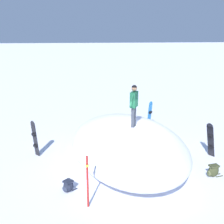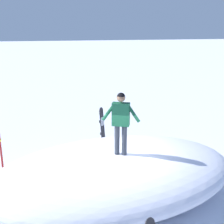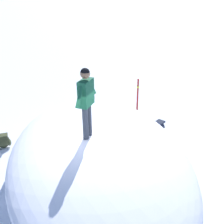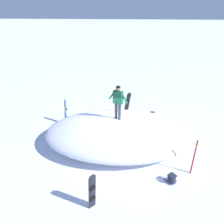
{
  "view_description": "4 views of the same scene",
  "coord_description": "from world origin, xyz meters",
  "px_view_note": "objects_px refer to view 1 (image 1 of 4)",
  "views": [
    {
      "loc": [
        10.4,
        -1.99,
        5.11
      ],
      "look_at": [
        -0.52,
        -0.69,
        1.89
      ],
      "focal_mm": 44.31,
      "sensor_mm": 36.0,
      "label": 1
    },
    {
      "loc": [
        2.21,
        7.06,
        4.65
      ],
      "look_at": [
        -0.01,
        -0.28,
        2.45
      ],
      "focal_mm": 46.24,
      "sensor_mm": 36.0,
      "label": 2
    },
    {
      "loc": [
        -6.05,
        0.38,
        4.79
      ],
      "look_at": [
        -0.52,
        -0.4,
        2.16
      ],
      "focal_mm": 44.53,
      "sensor_mm": 36.0,
      "label": 3
    },
    {
      "loc": [
        0.44,
        -8.67,
        6.27
      ],
      "look_at": [
        -0.41,
        0.19,
        1.69
      ],
      "focal_mm": 32.8,
      "sensor_mm": 36.0,
      "label": 4
    }
  ],
  "objects_px": {
    "snowboarder_standing": "(134,102)",
    "snowboard_primary_upright": "(210,139)",
    "snowboard_tertiary_upright": "(35,138)",
    "backpack_far": "(213,171)",
    "snowboard_secondary_upright": "(150,115)",
    "backpack_near": "(68,186)",
    "trail_marker_pole": "(88,181)"
  },
  "relations": [
    {
      "from": "snowboard_primary_upright",
      "to": "backpack_far",
      "type": "distance_m",
      "value": 1.78
    },
    {
      "from": "snowboard_primary_upright",
      "to": "backpack_far",
      "type": "xyz_separation_m",
      "value": [
        1.59,
        -0.6,
        -0.55
      ]
    },
    {
      "from": "snowboard_primary_upright",
      "to": "snowboard_secondary_upright",
      "type": "height_order",
      "value": "snowboard_secondary_upright"
    },
    {
      "from": "snowboard_secondary_upright",
      "to": "backpack_far",
      "type": "xyz_separation_m",
      "value": [
        5.17,
        1.07,
        -0.58
      ]
    },
    {
      "from": "trail_marker_pole",
      "to": "backpack_far",
      "type": "bearing_deg",
      "value": 105.23
    },
    {
      "from": "snowboard_tertiary_upright",
      "to": "backpack_near",
      "type": "height_order",
      "value": "snowboard_tertiary_upright"
    },
    {
      "from": "snowboard_primary_upright",
      "to": "snowboard_secondary_upright",
      "type": "xyz_separation_m",
      "value": [
        -3.59,
        -1.67,
        0.02
      ]
    },
    {
      "from": "snowboard_tertiary_upright",
      "to": "trail_marker_pole",
      "type": "distance_m",
      "value": 4.33
    },
    {
      "from": "snowboard_tertiary_upright",
      "to": "trail_marker_pole",
      "type": "xyz_separation_m",
      "value": [
        3.8,
        2.08,
        0.06
      ]
    },
    {
      "from": "snowboard_primary_upright",
      "to": "backpack_far",
      "type": "relative_size",
      "value": 2.43
    },
    {
      "from": "snowboarder_standing",
      "to": "trail_marker_pole",
      "type": "height_order",
      "value": "snowboarder_standing"
    },
    {
      "from": "trail_marker_pole",
      "to": "snowboard_secondary_upright",
      "type": "bearing_deg",
      "value": 151.33
    },
    {
      "from": "snowboarder_standing",
      "to": "snowboard_primary_upright",
      "type": "bearing_deg",
      "value": 82.53
    },
    {
      "from": "snowboard_tertiary_upright",
      "to": "backpack_near",
      "type": "bearing_deg",
      "value": 26.5
    },
    {
      "from": "snowboard_primary_upright",
      "to": "snowboard_tertiary_upright",
      "type": "xyz_separation_m",
      "value": [
        -0.97,
        -7.26,
        0.02
      ]
    },
    {
      "from": "snowboard_tertiary_upright",
      "to": "snowboarder_standing",
      "type": "bearing_deg",
      "value": 82.27
    },
    {
      "from": "snowboard_tertiary_upright",
      "to": "backpack_far",
      "type": "xyz_separation_m",
      "value": [
        2.56,
        6.66,
        -0.58
      ]
    },
    {
      "from": "snowboard_tertiary_upright",
      "to": "backpack_near",
      "type": "xyz_separation_m",
      "value": [
        2.91,
        1.45,
        -0.61
      ]
    },
    {
      "from": "snowboard_tertiary_upright",
      "to": "backpack_far",
      "type": "relative_size",
      "value": 2.5
    },
    {
      "from": "snowboard_primary_upright",
      "to": "snowboard_secondary_upright",
      "type": "relative_size",
      "value": 0.97
    },
    {
      "from": "snowboard_secondary_upright",
      "to": "snowboard_tertiary_upright",
      "type": "bearing_deg",
      "value": -64.91
    },
    {
      "from": "backpack_far",
      "to": "snowboard_tertiary_upright",
      "type": "bearing_deg",
      "value": -111.0
    },
    {
      "from": "snowboard_tertiary_upright",
      "to": "backpack_far",
      "type": "bearing_deg",
      "value": 69.0
    },
    {
      "from": "snowboarder_standing",
      "to": "snowboard_secondary_upright",
      "type": "distance_m",
      "value": 3.84
    },
    {
      "from": "backpack_far",
      "to": "trail_marker_pole",
      "type": "bearing_deg",
      "value": -74.77
    },
    {
      "from": "snowboard_primary_upright",
      "to": "snowboard_secondary_upright",
      "type": "distance_m",
      "value": 3.96
    },
    {
      "from": "snowboard_tertiary_upright",
      "to": "backpack_far",
      "type": "distance_m",
      "value": 7.15
    },
    {
      "from": "snowboarder_standing",
      "to": "backpack_near",
      "type": "distance_m",
      "value": 4.15
    },
    {
      "from": "snowboard_primary_upright",
      "to": "trail_marker_pole",
      "type": "xyz_separation_m",
      "value": [
        2.83,
        -5.18,
        0.08
      ]
    },
    {
      "from": "backpack_near",
      "to": "trail_marker_pole",
      "type": "relative_size",
      "value": 0.31
    },
    {
      "from": "snowboard_primary_upright",
      "to": "trail_marker_pole",
      "type": "relative_size",
      "value": 0.92
    },
    {
      "from": "backpack_near",
      "to": "snowboard_primary_upright",
      "type": "bearing_deg",
      "value": 108.47
    }
  ]
}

